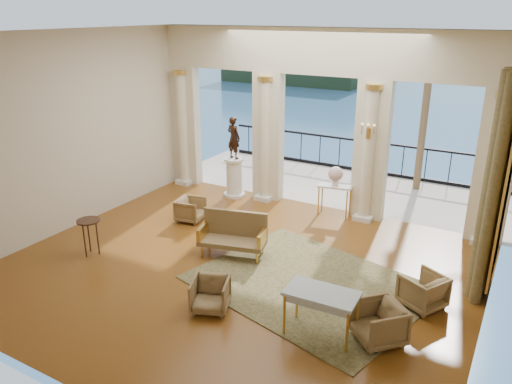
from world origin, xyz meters
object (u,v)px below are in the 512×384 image
Objects in this scene: armchair_b at (379,321)px; side_table at (89,225)px; armchair_c at (423,289)px; game_table at (322,297)px; armchair_d at (190,209)px; armchair_a at (210,293)px; statue at (234,138)px; console_table at (335,191)px; settee at (234,234)px; pedestal at (234,178)px.

armchair_b is 6.14m from side_table.
armchair_c is at bearing 117.84° from armchair_b.
armchair_c is 6.67m from side_table.
armchair_c is 0.59× the size of game_table.
armchair_b is at bearing -124.47° from armchair_d.
armchair_c is at bearing 12.53° from side_table.
armchair_a is 3.95m from armchair_d.
armchair_a is 1.01× the size of armchair_d.
statue is (0.00, 2.01, 1.34)m from armchair_d.
armchair_b is 0.80× the size of console_table.
settee is at bearing 89.45° from armchair_a.
armchair_c is 0.77× the size of console_table.
console_table is (2.91, 0.05, 0.14)m from pedestal.
armchair_b is 0.48× the size of settee.
side_table is (-0.74, -4.50, 0.15)m from pedestal.
statue is at bearing 95.99° from armchair_a.
armchair_b reaches higher than armchair_d.
armchair_b is 1.13× the size of armchair_d.
armchair_a is 1.97m from game_table.
armchair_a is 3.67m from armchair_c.
pedestal reaches higher than armchair_d.
game_table is at bearing -8.00° from armchair_c.
pedestal is (0.00, 2.01, 0.21)m from armchair_d.
pedestal is 0.94× the size of statue.
armchair_b is 7.07m from statue.
armchair_d is 2.10m from settee.
armchair_c is at bearing -27.92° from pedestal.
armchair_d is 3.59m from console_table.
armchair_a is 0.94× the size of armchair_c.
settee is 1.29× the size of game_table.
pedestal is (-5.39, 4.39, 0.17)m from armchair_b.
armchair_b is 3.81m from settee.
armchair_c is 0.86× the size of side_table.
settee reaches higher than armchair_d.
statue is (-5.76, 3.05, 1.32)m from armchair_c.
console_table reaches higher than side_table.
settee reaches higher than armchair_a.
game_table is at bearing -13.52° from armchair_a.
statue reaches higher than game_table.
statue is at bearing -10.70° from armchair_d.
statue reaches higher than armchair_a.
armchair_c is at bearing 9.48° from armchair_a.
pedestal is 4.56m from side_table.
armchair_b is (2.76, 0.57, 0.04)m from armchair_a.
pedestal is at bearing 80.63° from side_table.
armchair_d is at bearing 137.68° from settee.
statue is at bearing 169.14° from console_table.
armchair_b is at bearing -10.20° from armchair_a.
armchair_d is at bearing 102.15° from statue.
console_table is (2.91, 2.06, 0.34)m from armchair_d.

